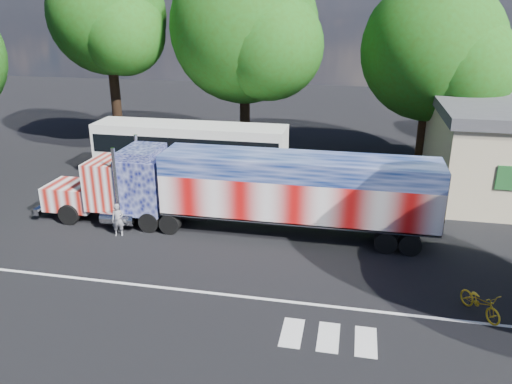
% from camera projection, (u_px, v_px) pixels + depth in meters
% --- Properties ---
extents(ground, '(100.00, 100.00, 0.00)m').
position_uv_depth(ground, '(242.00, 257.00, 21.43)').
color(ground, black).
extents(lane_markings, '(30.00, 2.67, 0.01)m').
position_uv_depth(lane_markings, '(265.00, 311.00, 17.65)').
color(lane_markings, silver).
rests_on(lane_markings, ground).
extents(semi_truck, '(19.31, 3.05, 4.12)m').
position_uv_depth(semi_truck, '(247.00, 189.00, 23.27)').
color(semi_truck, black).
rests_on(semi_truck, ground).
extents(coach_bus, '(11.80, 2.75, 3.43)m').
position_uv_depth(coach_bus, '(190.00, 151.00, 30.55)').
color(coach_bus, white).
rests_on(coach_bus, ground).
extents(woman, '(0.66, 0.53, 1.57)m').
position_uv_depth(woman, '(118.00, 220.00, 23.22)').
color(woman, slate).
rests_on(woman, ground).
extents(bicycle, '(1.53, 1.90, 0.97)m').
position_uv_depth(bicycle, '(480.00, 303.00, 17.31)').
color(bicycle, gold).
rests_on(bicycle, ground).
extents(tree_ne_a, '(9.50, 9.05, 11.99)m').
position_uv_depth(tree_ne_a, '(435.00, 51.00, 31.81)').
color(tree_ne_a, black).
rests_on(tree_ne_a, ground).
extents(tree_nw_a, '(8.41, 8.01, 13.53)m').
position_uv_depth(tree_nw_a, '(109.00, 16.00, 33.98)').
color(tree_nw_a, black).
rests_on(tree_nw_a, ground).
extents(tree_n_mid, '(10.38, 9.89, 13.68)m').
position_uv_depth(tree_n_mid, '(246.00, 29.00, 32.99)').
color(tree_n_mid, black).
rests_on(tree_n_mid, ground).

